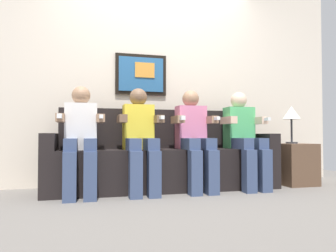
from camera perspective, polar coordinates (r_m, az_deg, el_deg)
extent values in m
plane|color=#66605B|center=(3.31, 0.68, -12.14)|extent=(6.43, 6.43, 0.00)
cube|color=beige|center=(4.06, -2.25, 8.25)|extent=(4.95, 0.05, 2.60)
cube|color=black|center=(3.99, -4.86, 9.15)|extent=(0.63, 0.03, 0.50)
cube|color=#26598C|center=(3.97, -4.82, 9.19)|extent=(0.55, 0.02, 0.42)
cube|color=orange|center=(3.98, -4.19, 9.95)|extent=(0.24, 0.02, 0.18)
cube|color=black|center=(3.55, -0.58, -7.75)|extent=(2.27, 0.58, 0.45)
cube|color=black|center=(3.75, -1.41, -0.54)|extent=(2.27, 0.14, 0.45)
cube|color=black|center=(3.45, -20.47, -6.40)|extent=(0.14, 0.58, 0.62)
cube|color=black|center=(4.01, 16.41, -5.77)|extent=(0.14, 0.58, 0.62)
cube|color=white|center=(3.41, -15.34, -0.11)|extent=(0.32, 0.20, 0.48)
sphere|color=#9E7556|center=(3.44, -15.30, 5.31)|extent=(0.19, 0.19, 0.19)
cube|color=#38476B|center=(3.22, -17.01, -3.21)|extent=(0.12, 0.40, 0.12)
cube|color=#38476B|center=(3.21, -13.80, -3.24)|extent=(0.12, 0.40, 0.12)
cube|color=#38476B|center=(3.04, -17.20, -8.69)|extent=(0.12, 0.12, 0.45)
cube|color=#38476B|center=(3.04, -13.77, -8.72)|extent=(0.12, 0.12, 0.45)
cube|color=#9E7556|center=(3.31, -18.65, 1.36)|extent=(0.08, 0.28, 0.08)
cube|color=#9E7556|center=(3.30, -12.05, 1.31)|extent=(0.08, 0.28, 0.08)
cube|color=white|center=(3.14, -11.91, 1.64)|extent=(0.04, 0.13, 0.04)
cube|color=white|center=(3.15, -18.84, 1.69)|extent=(0.04, 0.10, 0.04)
cube|color=yellow|center=(3.46, -5.36, -0.19)|extent=(0.32, 0.20, 0.48)
sphere|color=brown|center=(3.49, -5.34, 5.17)|extent=(0.19, 0.19, 0.19)
cube|color=#38476B|center=(3.25, -6.36, -3.26)|extent=(0.12, 0.40, 0.12)
cube|color=#38476B|center=(3.28, -3.24, -3.25)|extent=(0.12, 0.40, 0.12)
cube|color=#38476B|center=(3.07, -5.82, -8.68)|extent=(0.12, 0.12, 0.45)
cube|color=#38476B|center=(3.11, -2.50, -8.61)|extent=(0.12, 0.12, 0.45)
cube|color=brown|center=(3.32, -8.25, 1.27)|extent=(0.08, 0.28, 0.08)
cube|color=brown|center=(3.38, -1.85, 1.19)|extent=(0.08, 0.28, 0.08)
cube|color=white|center=(3.23, -1.21, 1.51)|extent=(0.04, 0.13, 0.04)
cube|color=pink|center=(3.61, 4.08, -0.26)|extent=(0.32, 0.20, 0.48)
sphere|color=#9E7556|center=(3.63, 4.07, 4.88)|extent=(0.19, 0.19, 0.19)
cube|color=#38476B|center=(3.39, 3.74, -3.20)|extent=(0.12, 0.40, 0.12)
cube|color=#38476B|center=(3.45, 6.58, -3.17)|extent=(0.12, 0.40, 0.12)
cube|color=#38476B|center=(3.22, 4.90, -8.36)|extent=(0.12, 0.12, 0.45)
cube|color=#38476B|center=(3.29, 7.88, -8.22)|extent=(0.12, 0.12, 0.45)
cube|color=#9E7556|center=(3.44, 1.73, 1.15)|extent=(0.08, 0.28, 0.08)
cube|color=#9E7556|center=(3.57, 7.59, 1.06)|extent=(0.08, 0.28, 0.08)
cube|color=white|center=(3.42, 8.62, 1.35)|extent=(0.04, 0.13, 0.04)
cube|color=white|center=(3.29, 2.53, 1.46)|extent=(0.04, 0.10, 0.04)
cube|color=#4CB266|center=(3.85, 12.57, -0.31)|extent=(0.32, 0.20, 0.48)
sphere|color=beige|center=(3.87, 12.54, 4.52)|extent=(0.19, 0.19, 0.19)
cube|color=#38476B|center=(3.63, 12.78, -3.07)|extent=(0.12, 0.40, 0.12)
cube|color=#38476B|center=(3.71, 15.25, -3.02)|extent=(0.12, 0.40, 0.12)
cube|color=#38476B|center=(3.47, 14.36, -7.84)|extent=(0.12, 0.12, 0.45)
cube|color=#38476B|center=(3.56, 16.91, -7.66)|extent=(0.12, 0.12, 0.45)
cube|color=beige|center=(3.66, 10.79, 1.01)|extent=(0.08, 0.28, 0.08)
cube|color=beige|center=(3.84, 15.91, 0.91)|extent=(0.08, 0.28, 0.08)
cube|color=white|center=(3.70, 17.18, 1.18)|extent=(0.04, 0.13, 0.04)
cube|color=brown|center=(4.19, 21.87, -6.36)|extent=(0.40, 0.40, 0.50)
cylinder|color=#333338|center=(4.19, 21.28, -2.81)|extent=(0.14, 0.14, 0.02)
cylinder|color=#333338|center=(4.19, 21.25, -0.76)|extent=(0.02, 0.02, 0.28)
cone|color=silver|center=(4.20, 21.22, 2.24)|extent=(0.22, 0.22, 0.16)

